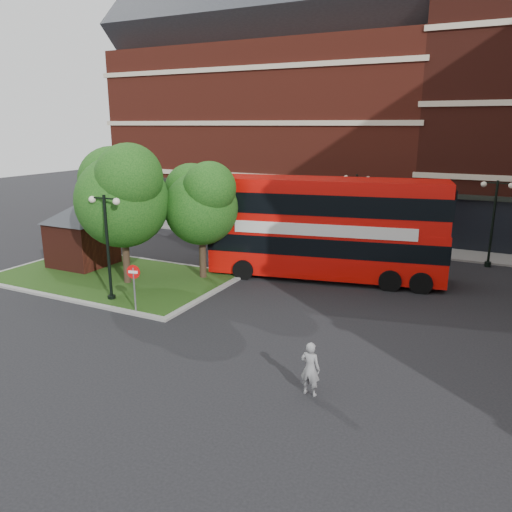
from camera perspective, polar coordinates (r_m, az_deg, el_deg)
The scene contains 15 objects.
ground at distance 21.06m, azimuth -5.25°, elevation -7.63°, with size 120.00×120.00×0.00m, color black.
pavement_far at distance 35.49m, azimuth 8.81°, elevation 1.67°, with size 44.00×3.00×0.12m, color slate.
terrace_far_left at distance 44.48m, azimuth 2.13°, elevation 13.48°, with size 26.00×12.00×14.00m, color maroon.
traffic_island at distance 27.93m, azimuth -16.10°, elevation -2.33°, with size 12.60×7.60×0.15m.
kiosk at distance 30.14m, azimuth -19.36°, elevation 3.06°, with size 6.51×6.51×3.60m.
tree_island_west at distance 25.72m, azimuth -15.15°, elevation 7.10°, with size 5.40×4.71×7.21m.
tree_island_east at distance 25.95m, azimuth -6.37°, elevation 6.35°, with size 4.46×3.90×6.29m.
lamp_island at distance 23.60m, azimuth -16.62°, elevation 1.48°, with size 1.72×0.36×5.00m.
lamp_far_left at distance 32.53m, azimuth 11.28°, elevation 5.34°, with size 1.72×0.36×5.00m.
lamp_far_right at distance 31.44m, azimuth 25.49°, elevation 3.86°, with size 1.72×0.36×5.00m.
bus at distance 26.51m, azimuth 8.02°, elevation 3.89°, with size 12.54×5.17×4.67m.
woman at distance 15.55m, azimuth 6.21°, elevation -12.68°, with size 0.63×0.41×1.72m, color gray.
car_silver at distance 35.67m, azimuth 4.43°, elevation 2.89°, with size 1.61×4.00×1.36m, color silver.
car_white at distance 32.36m, azimuth 15.56°, elevation 1.30°, with size 1.62×4.64×1.53m, color silver.
no_entry_sign at distance 22.12m, azimuth -13.79°, elevation -2.58°, with size 0.60×0.18×2.20m.
Camera 1 is at (10.34, -16.51, 8.01)m, focal length 35.00 mm.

